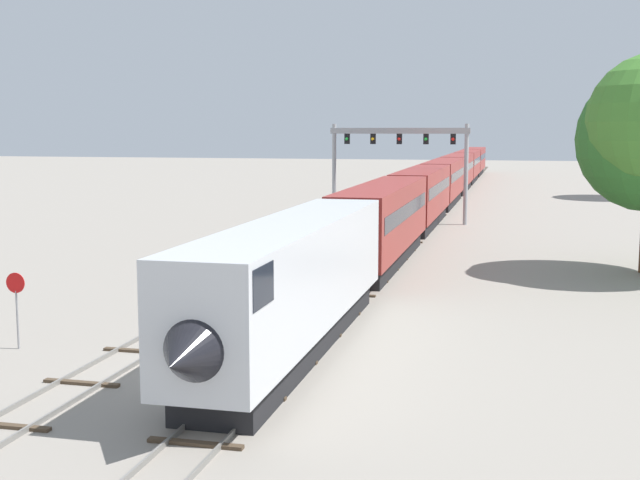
{
  "coord_description": "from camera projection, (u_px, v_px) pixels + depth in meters",
  "views": [
    {
      "loc": [
        9.95,
        -25.29,
        8.1
      ],
      "look_at": [
        1.0,
        12.0,
        3.0
      ],
      "focal_mm": 46.73,
      "sensor_mm": 36.0,
      "label": 1
    }
  ],
  "objects": [
    {
      "name": "track_main",
      "position": [
        439.0,
        209.0,
        85.11
      ],
      "size": [
        2.6,
        200.0,
        0.16
      ],
      "color": "slate",
      "rests_on": "ground"
    },
    {
      "name": "track_near",
      "position": [
        347.0,
        230.0,
        67.1
      ],
      "size": [
        2.6,
        160.0,
        0.16
      ],
      "color": "slate",
      "rests_on": "ground"
    },
    {
      "name": "passenger_train",
      "position": [
        444.0,
        180.0,
        90.26
      ],
      "size": [
        3.04,
        143.92,
        4.8
      ],
      "color": "silver",
      "rests_on": "ground"
    },
    {
      "name": "ground_plane",
      "position": [
        207.0,
        374.0,
        27.74
      ],
      "size": [
        400.0,
        400.0,
        0.0
      ],
      "primitive_type": "plane",
      "color": "gray"
    },
    {
      "name": "stop_sign",
      "position": [
        16.0,
        300.0,
        30.7
      ],
      "size": [
        0.76,
        0.08,
        2.88
      ],
      "color": "gray",
      "rests_on": "ground"
    },
    {
      "name": "signal_gantry",
      "position": [
        399.0,
        151.0,
        71.82
      ],
      "size": [
        12.1,
        0.49,
        8.59
      ],
      "color": "#999BA0",
      "rests_on": "ground"
    }
  ]
}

